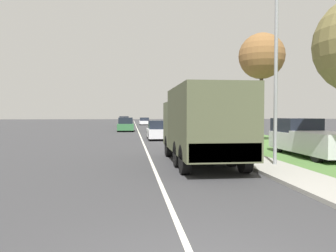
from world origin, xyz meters
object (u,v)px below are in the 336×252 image
object	(u,v)px
car_third_ahead	(124,122)
military_truck	(202,123)
car_second_ahead	(126,125)
lamp_post	(272,42)
car_fourth_ahead	(144,121)
pickup_truck	(309,138)
car_nearest_ahead	(159,131)

from	to	relation	value
car_third_ahead	military_truck	bearing A→B (deg)	-84.49
car_second_ahead	lamp_post	world-z (taller)	lamp_post
car_fourth_ahead	pickup_truck	distance (m)	48.74
car_nearest_ahead	lamp_post	bearing A→B (deg)	-77.89
car_fourth_ahead	lamp_post	bearing A→B (deg)	-86.82
car_second_ahead	car_fourth_ahead	world-z (taller)	car_second_ahead
car_second_ahead	lamp_post	bearing A→B (deg)	-77.60
car_fourth_ahead	lamp_post	world-z (taller)	lamp_post
car_fourth_ahead	pickup_truck	bearing A→B (deg)	-82.65
car_second_ahead	pickup_truck	distance (m)	26.38
car_fourth_ahead	lamp_post	distance (m)	51.66
lamp_post	car_nearest_ahead	bearing A→B (deg)	102.11
car_nearest_ahead	car_second_ahead	size ratio (longest dim) A/B	1.02
car_nearest_ahead	car_second_ahead	world-z (taller)	car_second_ahead
car_second_ahead	military_truck	bearing A→B (deg)	-82.34
car_nearest_ahead	car_second_ahead	bearing A→B (deg)	102.73
car_nearest_ahead	car_third_ahead	world-z (taller)	car_third_ahead
car_fourth_ahead	lamp_post	size ratio (longest dim) A/B	0.59
car_third_ahead	lamp_post	world-z (taller)	lamp_post
car_third_ahead	lamp_post	size ratio (longest dim) A/B	0.52
car_nearest_ahead	car_third_ahead	size ratio (longest dim) A/B	0.97
car_fourth_ahead	car_nearest_ahead	bearing A→B (deg)	-90.46
car_third_ahead	pickup_truck	bearing A→B (deg)	-76.13
military_truck	car_third_ahead	world-z (taller)	military_truck
military_truck	lamp_post	xyz separation A→B (m)	(2.51, -1.10, 3.15)
car_second_ahead	pickup_truck	size ratio (longest dim) A/B	0.71
car_fourth_ahead	lamp_post	xyz separation A→B (m)	(2.86, -51.41, 4.24)
car_nearest_ahead	car_fourth_ahead	distance (m)	36.70
car_nearest_ahead	car_fourth_ahead	world-z (taller)	car_nearest_ahead
military_truck	pickup_truck	size ratio (longest dim) A/B	1.29
car_third_ahead	car_fourth_ahead	distance (m)	8.81
military_truck	lamp_post	bearing A→B (deg)	-23.61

